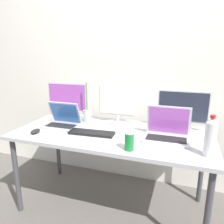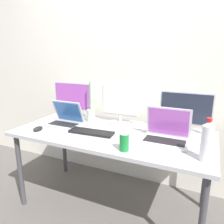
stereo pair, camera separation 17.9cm
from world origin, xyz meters
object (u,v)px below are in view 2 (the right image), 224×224
object	(u,v)px
work_desk	(112,139)
keyboard_main	(91,132)
laptop_silver	(66,119)
water_bottle	(207,141)
laptop_secondary	(166,134)
mouse_by_keyboard	(38,129)
bamboo_vase	(91,114)
monitor_right	(186,111)
monitor_center	(120,104)
monitor_left	(73,98)
soda_can_near_keyboard	(124,142)

from	to	relation	value
work_desk	keyboard_main	xyz separation A→B (m)	(-0.15, -0.10, 0.07)
laptop_silver	water_bottle	xyz separation A→B (m)	(1.23, -0.22, 0.08)
laptop_secondary	mouse_by_keyboard	xyz separation A→B (m)	(-1.07, -0.24, -0.04)
work_desk	bamboo_vase	bearing A→B (deg)	149.28
monitor_right	laptop_secondary	xyz separation A→B (m)	(-0.10, -0.26, -0.13)
work_desk	monitor_right	size ratio (longest dim) A/B	3.89
monitor_center	keyboard_main	xyz separation A→B (m)	(-0.11, -0.36, -0.18)
monitor_center	mouse_by_keyboard	world-z (taller)	monitor_center
monitor_left	monitor_right	distance (m)	1.14
work_desk	soda_can_near_keyboard	world-z (taller)	soda_can_near_keyboard
laptop_secondary	keyboard_main	bearing A→B (deg)	-170.84
laptop_secondary	water_bottle	distance (m)	0.37
work_desk	laptop_secondary	distance (m)	0.48
work_desk	monitor_left	xyz separation A→B (m)	(-0.58, 0.27, 0.26)
laptop_silver	laptop_secondary	size ratio (longest dim) A/B	0.88
laptop_secondary	keyboard_main	xyz separation A→B (m)	(-0.61, -0.10, -0.05)
laptop_secondary	mouse_by_keyboard	world-z (taller)	laptop_secondary
monitor_right	water_bottle	bearing A→B (deg)	-68.74
work_desk	mouse_by_keyboard	world-z (taller)	mouse_by_keyboard
monitor_right	laptop_silver	xyz separation A→B (m)	(-1.04, -0.26, -0.13)
laptop_secondary	bamboo_vase	size ratio (longest dim) A/B	0.88
laptop_silver	bamboo_vase	world-z (taller)	bamboo_vase
monitor_left	laptop_silver	world-z (taller)	monitor_left
monitor_left	mouse_by_keyboard	bearing A→B (deg)	-93.38
mouse_by_keyboard	bamboo_vase	distance (m)	0.52
monitor_right	bamboo_vase	distance (m)	0.89
monitor_right	soda_can_near_keyboard	xyz separation A→B (m)	(-0.33, -0.56, -0.13)
water_bottle	soda_can_near_keyboard	xyz separation A→B (m)	(-0.52, -0.08, -0.07)
mouse_by_keyboard	water_bottle	world-z (taller)	water_bottle
monitor_right	keyboard_main	distance (m)	0.82
monitor_right	mouse_by_keyboard	xyz separation A→B (m)	(-1.17, -0.50, -0.17)
keyboard_main	water_bottle	bearing A→B (deg)	-11.32
bamboo_vase	monitor_center	bearing A→B (deg)	14.51
mouse_by_keyboard	soda_can_near_keyboard	bearing A→B (deg)	-0.99
soda_can_near_keyboard	work_desk	bearing A→B (deg)	127.56
monitor_center	laptop_silver	world-z (taller)	monitor_center
keyboard_main	soda_can_near_keyboard	distance (m)	0.43
monitor_right	water_bottle	xyz separation A→B (m)	(0.19, -0.48, -0.06)
work_desk	monitor_left	distance (m)	0.69
soda_can_near_keyboard	water_bottle	bearing A→B (deg)	8.33
laptop_silver	water_bottle	world-z (taller)	water_bottle
laptop_silver	mouse_by_keyboard	bearing A→B (deg)	-118.01
mouse_by_keyboard	monitor_right	bearing A→B (deg)	26.11
bamboo_vase	laptop_silver	bearing A→B (deg)	-129.77
laptop_silver	laptop_secondary	bearing A→B (deg)	-0.01
mouse_by_keyboard	monitor_left	bearing A→B (deg)	89.75
monitor_center	keyboard_main	bearing A→B (deg)	-107.29
monitor_left	laptop_secondary	distance (m)	1.08
water_bottle	monitor_center	bearing A→B (deg)	148.21
monitor_center	bamboo_vase	size ratio (longest dim) A/B	0.96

